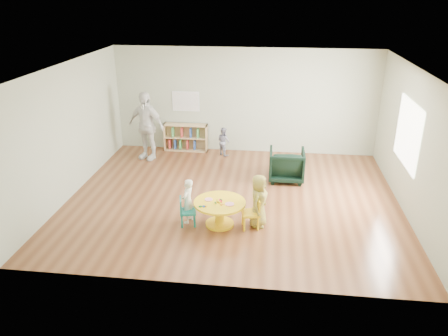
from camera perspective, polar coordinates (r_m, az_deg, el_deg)
name	(u,v)px	position (r m, az deg, el deg)	size (l,w,h in m)	color
room	(234,113)	(8.77, 1.35, 7.20)	(7.10, 7.00, 2.80)	brown
activity_table	(220,209)	(8.27, -0.57, -5.37)	(0.98, 0.98, 0.53)	yellow
kid_chair_left	(186,211)	(8.33, -5.03, -5.56)	(0.36, 0.36, 0.56)	#167B70
kid_chair_right	(253,212)	(8.21, 3.79, -5.78)	(0.38, 0.38, 0.60)	yellow
bookshelf	(186,137)	(12.16, -5.04, 4.02)	(1.20, 0.30, 0.75)	tan
alphabet_poster	(186,101)	(12.00, -5.02, 8.67)	(0.74, 0.01, 0.54)	white
armchair	(286,165)	(10.28, 8.16, 0.40)	(0.80, 0.83, 0.75)	black
child_left	(188,201)	(8.36, -4.74, -4.32)	(0.32, 0.21, 0.89)	white
child_right	(259,201)	(8.20, 4.56, -4.30)	(0.50, 0.33, 1.03)	yellow
toddler	(224,141)	(11.73, -0.06, 3.51)	(0.37, 0.29, 0.77)	#1C1E46
adult_caretaker	(146,126)	(11.52, -10.16, 5.47)	(1.05, 0.44, 1.79)	white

